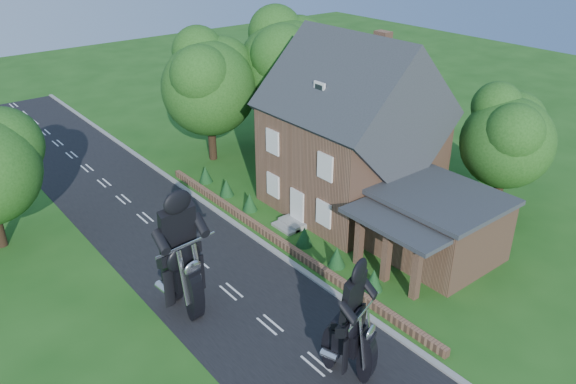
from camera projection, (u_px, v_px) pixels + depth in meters
ground at (270, 325)px, 24.05m from camera, size 120.00×120.00×0.00m
road at (270, 325)px, 24.04m from camera, size 7.00×80.00×0.02m
kerb at (333, 292)px, 26.06m from camera, size 0.30×80.00×0.12m
garden_wall at (278, 240)px, 29.85m from camera, size 0.30×22.00×0.40m
house at (352, 136)px, 32.15m from camera, size 9.54×8.64×10.24m
annex at (435, 225)px, 28.21m from camera, size 7.05×5.94×3.44m
tree_annex_side at (510, 133)px, 31.59m from camera, size 5.64×5.20×7.48m
tree_house_right at (391, 92)px, 37.04m from camera, size 6.51×6.00×8.40m
tree_behind_house at (291, 61)px, 40.45m from camera, size 7.81×7.20×10.08m
tree_behind_left at (213, 79)px, 38.00m from camera, size 6.94×6.40×9.16m
shrub_a at (374, 280)px, 26.06m from camera, size 0.90×0.90×1.10m
shrub_b at (337, 257)px, 27.81m from camera, size 0.90×0.90×1.10m
shrub_c at (304, 236)px, 29.55m from camera, size 0.90×0.90×1.10m
shrub_d at (250, 202)px, 33.05m from camera, size 0.90×0.90×1.10m
shrub_e at (226, 187)px, 34.79m from camera, size 0.90×0.90×1.10m
shrub_f at (205, 174)px, 36.54m from camera, size 0.90×0.90×1.10m
motorcycle_lead at (349, 357)px, 21.22m from camera, size 0.96×1.72×1.56m
motorcycle_follow at (184, 293)px, 24.55m from camera, size 0.66×1.97×1.80m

